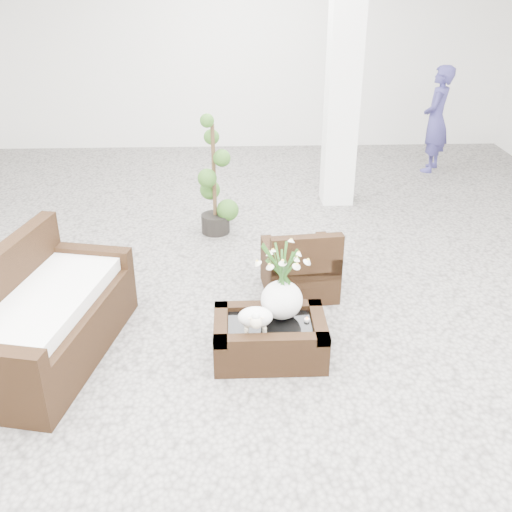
{
  "coord_description": "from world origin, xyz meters",
  "views": [
    {
      "loc": [
        -0.18,
        -4.67,
        2.9
      ],
      "look_at": [
        0.0,
        -0.1,
        0.62
      ],
      "focal_mm": 41.25,
      "sensor_mm": 36.0,
      "label": 1
    }
  ],
  "objects_px": {
    "coffee_table": "(270,339)",
    "armchair": "(300,259)",
    "loveseat": "(46,307)",
    "topiary": "(214,176)"
  },
  "relations": [
    {
      "from": "coffee_table",
      "to": "armchair",
      "type": "distance_m",
      "value": 1.13
    },
    {
      "from": "coffee_table",
      "to": "loveseat",
      "type": "bearing_deg",
      "value": 177.56
    },
    {
      "from": "loveseat",
      "to": "topiary",
      "type": "distance_m",
      "value": 2.76
    },
    {
      "from": "armchair",
      "to": "topiary",
      "type": "bearing_deg",
      "value": -65.88
    },
    {
      "from": "loveseat",
      "to": "coffee_table",
      "type": "bearing_deg",
      "value": -80.41
    },
    {
      "from": "coffee_table",
      "to": "topiary",
      "type": "bearing_deg",
      "value": 101.26
    },
    {
      "from": "coffee_table",
      "to": "loveseat",
      "type": "height_order",
      "value": "loveseat"
    },
    {
      "from": "loveseat",
      "to": "topiary",
      "type": "bearing_deg",
      "value": -15.68
    },
    {
      "from": "topiary",
      "to": "armchair",
      "type": "bearing_deg",
      "value": -59.65
    },
    {
      "from": "coffee_table",
      "to": "armchair",
      "type": "bearing_deg",
      "value": 71.59
    }
  ]
}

